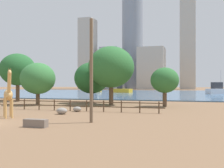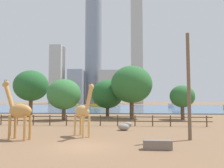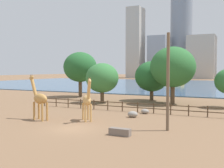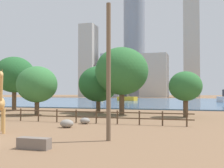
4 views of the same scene
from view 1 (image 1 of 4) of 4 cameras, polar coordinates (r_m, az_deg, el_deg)
The scene contains 21 objects.
ground_plane at distance 100.01m, azimuth 7.57°, elevation -1.86°, with size 400.00×400.00×0.00m, color brown.
harbor_water at distance 97.05m, azimuth 7.28°, elevation -1.85°, with size 180.00×86.00×0.20m, color #3D6084.
giraffe_tall at distance 28.45m, azimuth -20.31°, elevation -2.06°, with size 2.36×2.54×4.68m.
utility_pole at distance 23.33m, azimuth -4.22°, elevation 2.73°, with size 0.28×0.28×8.63m, color brown.
boulder_near_fence at distance 30.32m, azimuth -10.16°, elevation -5.40°, with size 1.19×0.93×0.70m, color gray.
boulder_by_pole at distance 32.86m, azimuth -7.09°, elevation -5.08°, with size 0.98×0.80×0.60m, color gray.
feeding_trough at distance 21.68m, azimuth -15.25°, elevation -7.69°, with size 1.80×0.60×0.60m, color #72665B.
enclosure_fence at distance 34.88m, azimuth -11.38°, elevation -4.03°, with size 26.12×0.14×1.30m.
tree_left_large at distance 44.36m, azimuth -14.84°, elevation 1.07°, with size 5.33×5.33×6.46m.
tree_center_broad at distance 40.42m, azimuth 10.66°, elevation 0.72°, with size 4.01×4.01×5.56m.
tree_right_tall at distance 47.37m, azimuth -4.16°, elevation 1.23°, with size 5.84×5.84×6.87m.
tree_left_small at distance 54.95m, azimuth -18.62°, elevation 2.79°, with size 6.57×6.57×8.88m.
tree_right_small at distance 43.04m, azimuth -0.18°, elevation 3.46°, with size 7.05×7.05×9.00m.
boat_ferry at distance 90.78m, azimuth 20.93°, elevation -1.15°, with size 8.41×6.88×7.31m.
boat_tug at distance 100.07m, azimuth 2.12°, elevation -1.16°, with size 7.16×4.59×6.07m.
boat_barge at distance 110.63m, azimuth -2.67°, elevation -1.23°, with size 2.47×4.70×4.02m.
skyline_tower_needle at distance 196.97m, azimuth 4.19°, elevation 12.54°, with size 14.31×14.31×92.12m, color gray.
skyline_block_central at distance 175.10m, azimuth 8.06°, elevation 3.12°, with size 15.78×15.67×25.62m, color #B7B2A8.
skyline_tower_glass at distance 185.31m, azimuth 15.15°, elevation 13.69°, with size 9.35×8.27×94.27m, color #B7B2A8.
skyline_block_left at distance 184.03m, azimuth -0.24°, elevation 3.19°, with size 11.82×13.58×27.06m, color #939EAD.
skyline_block_right at distance 184.19m, azimuth -4.95°, elevation 6.07°, with size 9.18×11.63×45.50m, color #B7B2A8.
Camera 1 is at (16.42, -18.60, 3.19)m, focal length 45.00 mm.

